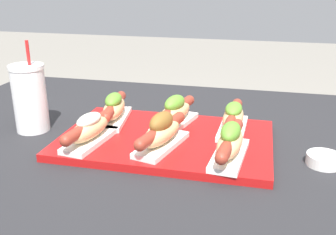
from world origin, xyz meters
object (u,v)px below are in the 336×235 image
hot_dog_1 (161,132)px  sauce_bowl (324,159)px  hot_dog_2 (230,142)px  drink_cup (30,98)px  hot_dog_5 (233,118)px  hot_dog_4 (175,112)px  serving_tray (166,140)px  hot_dog_3 (114,108)px  hot_dog_0 (90,129)px

hot_dog_1 → sauce_bowl: bearing=5.1°
hot_dog_1 → hot_dog_2: hot_dog_1 is taller
sauce_bowl → drink_cup: (-0.70, 0.03, 0.07)m
hot_dog_2 → hot_dog_5: 0.15m
sauce_bowl → hot_dog_4: bearing=162.9°
serving_tray → hot_dog_5: size_ratio=2.36×
serving_tray → hot_dog_2: hot_dog_2 is taller
hot_dog_2 → hot_dog_4: (-0.15, 0.16, 0.00)m
hot_dog_3 → hot_dog_5: 0.31m
hot_dog_1 → drink_cup: 0.36m
hot_dog_2 → drink_cup: size_ratio=0.90×
hot_dog_2 → drink_cup: 0.52m
hot_dog_5 → sauce_bowl: (0.20, -0.10, -0.04)m
hot_dog_2 → sauce_bowl: size_ratio=2.86×
hot_dog_1 → hot_dog_5: (0.15, 0.13, -0.00)m
hot_dog_1 → hot_dog_4: (-0.00, 0.14, -0.00)m
hot_dog_0 → hot_dog_1: size_ratio=1.02×
hot_dog_1 → drink_cup: (-0.36, 0.07, 0.03)m
hot_dog_2 → hot_dog_4: size_ratio=1.02×
hot_dog_3 → hot_dog_1: bearing=-39.3°
hot_dog_1 → hot_dog_5: bearing=42.8°
serving_tray → hot_dog_2: (0.16, -0.08, 0.04)m
hot_dog_1 → hot_dog_5: size_ratio=0.97×
serving_tray → hot_dog_4: 0.09m
hot_dog_5 → drink_cup: drink_cup is taller
hot_dog_5 → sauce_bowl: hot_dog_5 is taller
serving_tray → hot_dog_2: size_ratio=2.37×
hot_dog_3 → hot_dog_5: (0.31, 0.00, -0.00)m
hot_dog_4 → hot_dog_3: bearing=-178.0°
hot_dog_2 → hot_dog_5: hot_dog_2 is taller
hot_dog_3 → drink_cup: drink_cup is taller
hot_dog_1 → hot_dog_0: bearing=-175.7°
serving_tray → sauce_bowl: sauce_bowl is taller
hot_dog_1 → hot_dog_2: size_ratio=0.98×
hot_dog_2 → hot_dog_4: same height
hot_dog_1 → sauce_bowl: hot_dog_1 is taller
drink_cup → hot_dog_2: bearing=-9.4°
hot_dog_2 → sauce_bowl: 0.20m
hot_dog_0 → hot_dog_3: hot_dog_3 is taller
hot_dog_0 → hot_dog_3: (0.00, 0.14, 0.00)m
hot_dog_0 → drink_cup: (-0.19, 0.08, 0.03)m
drink_cup → sauce_bowl: bearing=-2.8°
sauce_bowl → hot_dog_0: bearing=-175.2°
serving_tray → hot_dog_3: size_ratio=2.38×
serving_tray → hot_dog_1: (0.00, -0.06, 0.04)m
hot_dog_1 → hot_dog_5: hot_dog_1 is taller
sauce_bowl → drink_cup: size_ratio=0.31×
hot_dog_5 → hot_dog_0: bearing=-154.6°
hot_dog_0 → hot_dog_4: hot_dog_4 is taller
serving_tray → hot_dog_0: hot_dog_0 is taller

